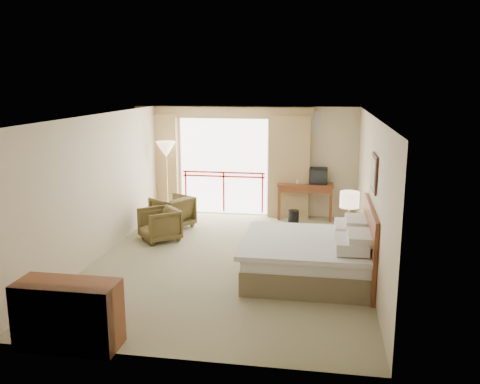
% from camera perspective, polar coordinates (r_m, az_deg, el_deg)
% --- Properties ---
extents(floor, '(7.00, 7.00, 0.00)m').
position_cam_1_polar(floor, '(9.61, -1.11, -7.71)').
color(floor, gray).
rests_on(floor, ground).
extents(ceiling, '(7.00, 7.00, 0.00)m').
position_cam_1_polar(ceiling, '(9.05, -1.18, 8.57)').
color(ceiling, white).
rests_on(ceiling, wall_back).
extents(wall_back, '(5.00, 0.00, 5.00)m').
position_cam_1_polar(wall_back, '(12.64, 1.73, 3.48)').
color(wall_back, beige).
rests_on(wall_back, ground).
extents(wall_front, '(5.00, 0.00, 5.00)m').
position_cam_1_polar(wall_front, '(5.95, -7.29, -6.84)').
color(wall_front, beige).
rests_on(wall_front, ground).
extents(wall_left, '(0.00, 7.00, 7.00)m').
position_cam_1_polar(wall_left, '(9.99, -15.40, 0.66)').
color(wall_left, beige).
rests_on(wall_left, ground).
extents(wall_right, '(0.00, 7.00, 7.00)m').
position_cam_1_polar(wall_right, '(9.13, 14.48, -0.36)').
color(wall_right, beige).
rests_on(wall_right, ground).
extents(balcony_door, '(2.40, 0.00, 2.40)m').
position_cam_1_polar(balcony_door, '(12.77, -1.85, 2.89)').
color(balcony_door, white).
rests_on(balcony_door, wall_back).
extents(balcony_railing, '(2.09, 0.03, 1.02)m').
position_cam_1_polar(balcony_railing, '(12.82, -1.85, 1.16)').
color(balcony_railing, red).
rests_on(balcony_railing, wall_back).
extents(curtain_left, '(1.00, 0.26, 2.50)m').
position_cam_1_polar(curtain_left, '(13.05, -9.10, 3.17)').
color(curtain_left, '#94774D').
rests_on(curtain_left, wall_back).
extents(curtain_right, '(1.00, 0.26, 2.50)m').
position_cam_1_polar(curtain_right, '(12.42, 5.53, 2.81)').
color(curtain_right, '#94774D').
rests_on(curtain_right, wall_back).
extents(valance, '(4.40, 0.22, 0.28)m').
position_cam_1_polar(valance, '(12.52, -1.98, 8.92)').
color(valance, '#94774D').
rests_on(valance, wall_back).
extents(hvac_vent, '(0.50, 0.04, 0.50)m').
position_cam_1_polar(hvac_vent, '(12.39, 7.77, 7.85)').
color(hvac_vent, silver).
rests_on(hvac_vent, wall_back).
extents(bed, '(2.13, 2.06, 0.97)m').
position_cam_1_polar(bed, '(8.78, 7.89, -7.20)').
color(bed, brown).
rests_on(bed, floor).
extents(headboard, '(0.06, 2.10, 1.30)m').
position_cam_1_polar(headboard, '(8.73, 14.31, -5.70)').
color(headboard, '#5D2B19').
rests_on(headboard, wall_right).
extents(framed_art, '(0.04, 0.72, 0.60)m').
position_cam_1_polar(framed_art, '(8.44, 14.82, 2.08)').
color(framed_art, black).
rests_on(framed_art, wall_right).
extents(nightstand, '(0.42, 0.49, 0.56)m').
position_cam_1_polar(nightstand, '(10.09, 12.01, -5.33)').
color(nightstand, '#5D2B19').
rests_on(nightstand, floor).
extents(table_lamp, '(0.37, 0.37, 0.65)m').
position_cam_1_polar(table_lamp, '(9.93, 12.20, -0.91)').
color(table_lamp, tan).
rests_on(table_lamp, nightstand).
extents(phone, '(0.19, 0.16, 0.07)m').
position_cam_1_polar(phone, '(9.85, 11.84, -3.83)').
color(phone, black).
rests_on(phone, nightstand).
extents(desk, '(1.34, 0.65, 0.88)m').
position_cam_1_polar(desk, '(12.51, 7.37, 0.18)').
color(desk, '#5D2B19').
rests_on(desk, floor).
extents(tv, '(0.43, 0.34, 0.39)m').
position_cam_1_polar(tv, '(12.37, 8.80, 1.81)').
color(tv, black).
rests_on(tv, desk).
extents(coffee_maker, '(0.17, 0.17, 0.29)m').
position_cam_1_polar(coffee_maker, '(12.41, 5.79, 1.68)').
color(coffee_maker, black).
rests_on(coffee_maker, desk).
extents(cup, '(0.08, 0.08, 0.10)m').
position_cam_1_polar(cup, '(12.37, 6.46, 1.19)').
color(cup, white).
rests_on(cup, desk).
extents(wastebasket, '(0.33, 0.33, 0.32)m').
position_cam_1_polar(wastebasket, '(12.04, 6.01, -2.81)').
color(wastebasket, black).
rests_on(wastebasket, floor).
extents(armchair_far, '(1.10, 1.10, 0.74)m').
position_cam_1_polar(armchair_far, '(11.83, -7.54, -3.94)').
color(armchair_far, '#45391C').
rests_on(armchair_far, floor).
extents(armchair_near, '(1.05, 1.05, 0.69)m').
position_cam_1_polar(armchair_near, '(10.93, -8.96, -5.37)').
color(armchair_near, '#45391C').
rests_on(armchair_near, floor).
extents(side_table, '(0.46, 0.46, 0.50)m').
position_cam_1_polar(side_table, '(11.22, -8.76, -3.07)').
color(side_table, black).
rests_on(side_table, floor).
extents(book, '(0.25, 0.26, 0.02)m').
position_cam_1_polar(book, '(11.18, -8.78, -2.27)').
color(book, white).
rests_on(book, side_table).
extents(floor_lamp, '(0.48, 0.48, 1.87)m').
position_cam_1_polar(floor_lamp, '(12.43, -8.31, 4.44)').
color(floor_lamp, tan).
rests_on(floor_lamp, floor).
extents(dresser, '(1.29, 0.55, 0.86)m').
position_cam_1_polar(dresser, '(6.89, -18.75, -12.91)').
color(dresser, '#5D2B19').
rests_on(dresser, floor).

